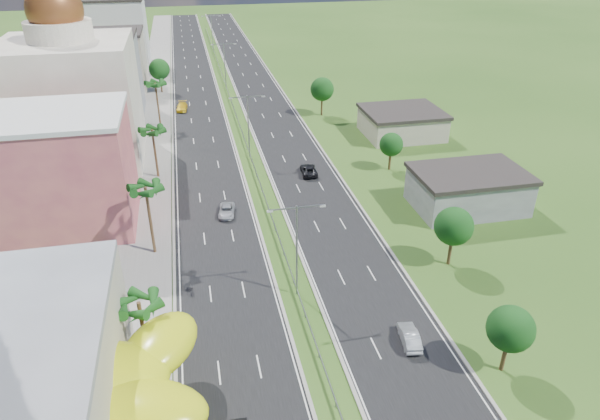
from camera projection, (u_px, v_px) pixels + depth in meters
ground at (319, 357)px, 50.32m from camera, size 500.00×500.00×0.00m
road_left at (197, 96)px, 126.42m from camera, size 11.00×260.00×0.04m
road_right at (259, 92)px, 129.20m from camera, size 11.00×260.00×0.04m
sidewalk_left at (155, 98)px, 124.64m from camera, size 7.00×260.00×0.12m
median_guardrail at (236, 115)px, 112.02m from camera, size 0.10×216.06×0.76m
streetlight_median_b at (297, 242)px, 55.74m from camera, size 6.04×0.25×11.00m
streetlight_median_c at (248, 120)px, 90.18m from camera, size 6.04×0.25×11.00m
streetlight_median_d at (225, 61)px, 128.93m from camera, size 6.04×0.25×11.00m
streetlight_median_e at (212, 29)px, 167.69m from camera, size 6.04×0.25×11.00m
lime_canopy at (78, 385)px, 40.80m from camera, size 18.00×15.00×7.40m
pink_shophouse at (50, 174)px, 69.13m from camera, size 20.00×15.00×15.00m
domed_building at (72, 95)px, 87.12m from camera, size 20.00×20.00×28.70m
midrise_grey at (100, 77)px, 110.42m from camera, size 16.00×15.00×16.00m
midrise_beige at (111, 61)px, 130.07m from camera, size 16.00×15.00×13.00m
midrise_white at (117, 34)px, 148.70m from camera, size 16.00×15.00×18.00m
shed_near at (468, 191)px, 75.86m from camera, size 15.00×10.00×5.00m
shed_far at (402, 124)px, 102.20m from camera, size 14.00×12.00×4.40m
palm_tree_b at (139, 307)px, 45.82m from camera, size 3.60×3.60×8.10m
palm_tree_c at (146, 191)px, 62.37m from camera, size 3.60×3.60×9.60m
palm_tree_d at (152, 132)px, 82.63m from camera, size 3.60×3.60×8.60m
palm_tree_e at (155, 85)px, 103.79m from camera, size 3.60×3.60×9.40m
leafy_tree_lfar at (159, 69)px, 126.61m from camera, size 4.90×4.90×8.05m
leafy_tree_ra at (511, 329)px, 46.72m from camera, size 4.20×4.20×6.90m
leafy_tree_rb at (454, 226)px, 61.72m from camera, size 4.55×4.55×7.47m
leafy_tree_rc at (391, 145)px, 86.77m from camera, size 3.85×3.85×6.33m
leafy_tree_rd at (322, 89)px, 111.30m from camera, size 4.90×4.90×8.05m
car_silver_mid_left at (227, 211)px, 74.59m from camera, size 2.80×4.84×1.27m
car_yellow_far_left at (182, 107)px, 116.44m from camera, size 2.58×5.32×1.49m
car_silver_right at (409, 336)px, 51.75m from camera, size 2.17×4.57×1.45m
car_dark_far_right at (309, 170)px, 86.76m from camera, size 2.74×5.31×1.43m
motorcycle at (191, 288)px, 58.76m from camera, size 0.60×1.89×1.20m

